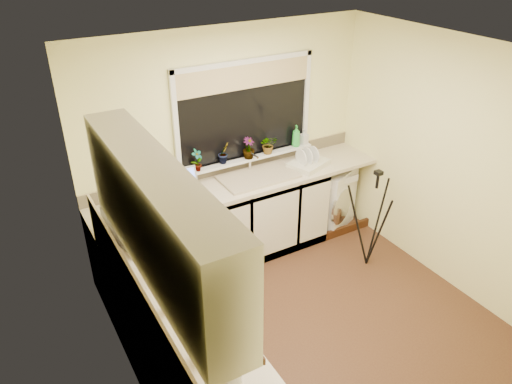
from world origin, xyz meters
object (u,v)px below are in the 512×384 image
(laptop, at_px, (183,191))
(soap_bottle_clear, at_px, (304,137))
(washing_machine, at_px, (327,195))
(cup_back, at_px, (313,157))
(microwave, at_px, (135,225))
(plant_a, at_px, (197,160))
(cup_left, at_px, (199,351))
(plant_d, at_px, (268,145))
(steel_jar, at_px, (167,305))
(tripod, at_px, (372,220))
(soap_bottle_green, at_px, (296,136))
(plant_c, at_px, (249,148))
(dish_rack, at_px, (308,164))
(glass_jug, at_px, (233,380))
(plant_b, at_px, (224,153))
(kettle, at_px, (174,260))

(laptop, distance_m, soap_bottle_clear, 1.61)
(washing_machine, xyz_separation_m, cup_back, (-0.25, 0.01, 0.57))
(microwave, bearing_deg, plant_a, -67.28)
(soap_bottle_clear, xyz_separation_m, cup_left, (-2.29, -2.15, -0.19))
(plant_d, bearing_deg, steel_jar, -138.10)
(tripod, bearing_deg, soap_bottle_green, 83.14)
(tripod, bearing_deg, microwave, 150.37)
(soap_bottle_green, bearing_deg, tripod, -76.78)
(plant_c, relative_size, plant_d, 1.12)
(washing_machine, xyz_separation_m, soap_bottle_green, (-0.38, 0.17, 0.80))
(steel_jar, bearing_deg, cup_left, -86.95)
(plant_a, bearing_deg, cup_left, -114.14)
(dish_rack, relative_size, microwave, 0.83)
(washing_machine, relative_size, glass_jug, 4.79)
(glass_jug, xyz_separation_m, cup_left, (-0.07, 0.32, -0.03))
(glass_jug, xyz_separation_m, plant_c, (1.48, 2.45, 0.19))
(soap_bottle_clear, xyz_separation_m, cup_back, (0.02, -0.16, -0.19))
(steel_jar, relative_size, cup_left, 1.02)
(dish_rack, xyz_separation_m, cup_left, (-2.17, -1.88, 0.01))
(tripod, relative_size, soap_bottle_clear, 6.50)
(steel_jar, distance_m, plant_a, 1.91)
(dish_rack, distance_m, cup_back, 0.17)
(steel_jar, bearing_deg, tripod, 13.12)
(microwave, relative_size, plant_b, 2.23)
(dish_rack, relative_size, soap_bottle_clear, 2.42)
(plant_c, height_order, cup_back, plant_c)
(dish_rack, bearing_deg, washing_machine, -5.72)
(kettle, bearing_deg, soap_bottle_green, 32.58)
(dish_rack, xyz_separation_m, plant_b, (-0.91, 0.28, 0.23))
(tripod, distance_m, soap_bottle_green, 1.26)
(tripod, relative_size, steel_jar, 11.11)
(plant_b, bearing_deg, cup_back, -9.25)
(kettle, xyz_separation_m, cup_back, (2.12, 1.12, -0.07))
(glass_jug, relative_size, soap_bottle_clear, 0.90)
(soap_bottle_green, bearing_deg, glass_jug, -130.57)
(dish_rack, xyz_separation_m, glass_jug, (-2.11, -2.20, 0.05))
(glass_jug, bearing_deg, dish_rack, 46.24)
(plant_d, bearing_deg, soap_bottle_green, 1.89)
(washing_machine, relative_size, soap_bottle_green, 3.05)
(glass_jug, distance_m, plant_d, 3.01)
(steel_jar, bearing_deg, soap_bottle_green, 36.89)
(kettle, relative_size, microwave, 0.47)
(soap_bottle_green, bearing_deg, cup_left, -135.47)
(microwave, height_order, soap_bottle_clear, soap_bottle_clear)
(washing_machine, relative_size, steel_jar, 7.39)
(tripod, height_order, soap_bottle_clear, soap_bottle_clear)
(microwave, bearing_deg, laptop, -67.21)
(soap_bottle_clear, bearing_deg, plant_d, -177.60)
(laptop, distance_m, plant_d, 1.13)
(plant_b, xyz_separation_m, cup_back, (1.04, -0.17, -0.22))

